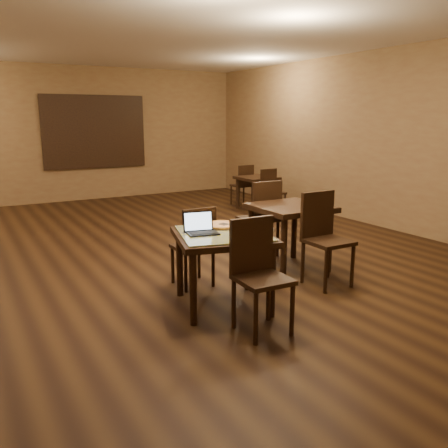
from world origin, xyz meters
TOP-DOWN VIEW (x-y plane):
  - ground at (0.00, 0.00)m, footprint 10.00×10.00m
  - wall_back at (0.00, 5.00)m, footprint 8.00×0.02m
  - wall_right at (4.00, 0.00)m, footprint 0.02×10.00m
  - ceiling at (0.00, 0.00)m, footprint 8.00×10.00m
  - mural at (0.50, 4.96)m, footprint 2.34×0.05m
  - tiled_table at (-0.17, -2.12)m, footprint 1.13×1.13m
  - chair_main_near at (-0.17, -2.74)m, footprint 0.45×0.45m
  - chair_main_far at (-0.17, -1.50)m, footprint 0.40×0.40m
  - laptop at (-0.37, -2.03)m, footprint 0.34×0.29m
  - plate at (0.05, -2.30)m, footprint 0.24×0.24m
  - pizza_slice at (0.05, -2.30)m, footprint 0.28×0.28m
  - pizza_pan at (-0.05, -1.88)m, footprint 0.33×0.33m
  - pizza_whole at (-0.05, -1.88)m, footprint 0.37×0.37m
  - spatula at (-0.03, -1.90)m, footprint 0.15×0.26m
  - napkin_roll at (0.23, -2.26)m, footprint 0.15×0.17m
  - other_table_a at (3.00, 2.02)m, footprint 0.75×0.75m
  - other_table_a_chair_near at (3.00, 1.50)m, footprint 0.39×0.39m
  - other_table_a_chair_far at (3.00, 2.53)m, footprint 0.39×0.39m
  - other_table_c at (1.15, -1.48)m, footprint 0.87×0.87m
  - other_table_c_chair_near at (1.15, -2.10)m, footprint 0.46×0.46m
  - other_table_c_chair_far at (1.15, -0.87)m, footprint 0.46×0.46m

SIDE VIEW (x-z plane):
  - ground at x=0.00m, z-range 0.00..0.00m
  - other_table_a_chair_near at x=3.00m, z-range 0.06..0.94m
  - other_table_a_chair_far at x=3.00m, z-range 0.06..0.94m
  - chair_main_far at x=-0.17m, z-range 0.06..0.98m
  - other_table_a at x=3.00m, z-range 0.23..0.91m
  - chair_main_near at x=-0.17m, z-range 0.06..1.07m
  - other_table_c_chair_near at x=1.15m, z-range 0.07..1.12m
  - other_table_c_chair_far at x=1.15m, z-range 0.07..1.12m
  - tiled_table at x=-0.17m, z-range 0.28..1.04m
  - other_table_c at x=1.15m, z-range 0.27..1.08m
  - pizza_pan at x=-0.05m, z-range 0.76..0.77m
  - plate at x=0.05m, z-range 0.76..0.78m
  - pizza_whole at x=-0.05m, z-range 0.77..0.79m
  - napkin_roll at x=0.23m, z-range 0.76..0.81m
  - pizza_slice at x=0.05m, z-range 0.77..0.80m
  - spatula at x=-0.03m, z-range 0.79..0.79m
  - laptop at x=-0.37m, z-range 0.71..0.92m
  - wall_back at x=0.00m, z-range 0.00..3.00m
  - wall_right at x=4.00m, z-range 0.00..3.00m
  - mural at x=0.50m, z-range 0.73..2.37m
  - ceiling at x=0.00m, z-range 2.99..3.01m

